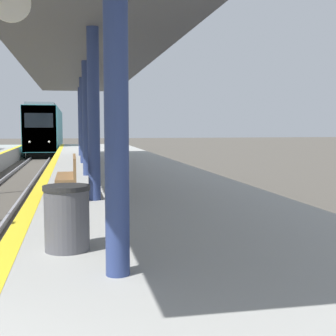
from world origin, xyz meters
TOP-DOWN VIEW (x-y plane):
  - train at (0.00, 46.22)m, footprint 2.65×22.35m
  - station_canopy at (2.95, 13.13)m, footprint 4.21×26.01m
  - trash_bin at (2.41, 3.86)m, footprint 0.60×0.60m
  - bench at (2.41, 8.54)m, footprint 0.44×1.86m

SIDE VIEW (x-z plane):
  - trash_bin at x=2.41m, z-range 1.00..1.84m
  - bench at x=2.41m, z-range 1.03..1.95m
  - train at x=0.00m, z-range 0.04..4.51m
  - station_canopy at x=2.95m, z-range 2.72..6.58m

